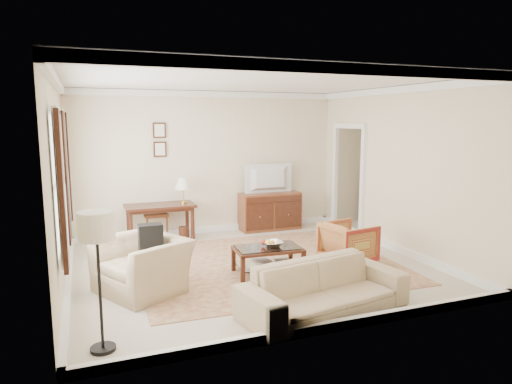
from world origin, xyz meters
TOP-DOWN VIEW (x-y plane):
  - room_shell at (0.00, 0.00)m, footprint 5.51×5.01m
  - annex_bedroom at (4.49, 1.15)m, footprint 3.00×2.70m
  - window_front at (-2.70, -0.70)m, footprint 0.12×1.56m
  - window_rear at (-2.70, 0.90)m, footprint 0.12×1.56m
  - doorway at (2.71, 1.50)m, footprint 0.10×1.12m
  - rug at (0.27, 0.03)m, footprint 4.17×3.61m
  - writing_desk at (-1.10, 2.07)m, footprint 1.31×0.66m
  - desk_chair at (-1.14, 2.42)m, footprint 0.51×0.51m
  - desk_lamp at (-0.64, 2.07)m, footprint 0.32×0.32m
  - framed_prints at (-1.00, 2.47)m, footprint 0.25×0.04m
  - sideboard at (1.25, 2.22)m, footprint 1.29×0.49m
  - tv at (1.25, 2.20)m, footprint 1.01×0.58m
  - coffee_table at (0.12, -0.43)m, footprint 1.04×0.65m
  - fruit_bowl at (0.19, -0.43)m, footprint 0.42×0.42m
  - book_a at (-0.02, -0.30)m, footprint 0.28×0.10m
  - book_b at (0.26, -0.41)m, footprint 0.28×0.07m
  - striped_armchair at (1.53, -0.42)m, footprint 0.79×0.83m
  - club_armchair at (-1.75, -0.49)m, footprint 1.18×1.35m
  - backpack at (-1.62, -0.44)m, footprint 0.32×0.38m
  - sofa at (0.21, -1.98)m, footprint 2.17×0.97m
  - floor_lamp at (-2.34, -2.00)m, footprint 0.35×0.35m

SIDE VIEW (x-z plane):
  - rug at x=0.27m, z-range 0.00..0.01m
  - book_b at x=0.26m, z-range -0.03..0.35m
  - book_a at x=-0.02m, z-range -0.02..0.36m
  - coffee_table at x=0.12m, z-range 0.11..0.54m
  - annex_bedroom at x=4.49m, z-range -1.11..1.79m
  - striped_armchair at x=1.53m, z-range 0.00..0.75m
  - sideboard at x=1.25m, z-range 0.00..0.79m
  - sofa at x=0.21m, z-range 0.00..0.82m
  - fruit_bowl at x=0.19m, z-range 0.43..0.53m
  - club_armchair at x=-1.75m, z-range 0.00..0.99m
  - desk_chair at x=-1.14m, z-range 0.00..1.05m
  - writing_desk at x=-1.10m, z-range 0.25..0.96m
  - backpack at x=-1.62m, z-range 0.54..0.94m
  - desk_lamp at x=-0.64m, z-range 0.72..1.22m
  - doorway at x=2.71m, z-range -0.05..2.20m
  - floor_lamp at x=-2.34m, z-range 0.47..1.91m
  - tv at x=1.25m, z-range 1.23..1.36m
  - window_front at x=-2.70m, z-range 0.65..2.45m
  - window_rear at x=-2.70m, z-range 0.65..2.45m
  - framed_prints at x=-1.00m, z-range 1.60..2.28m
  - room_shell at x=0.00m, z-range 1.02..3.93m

